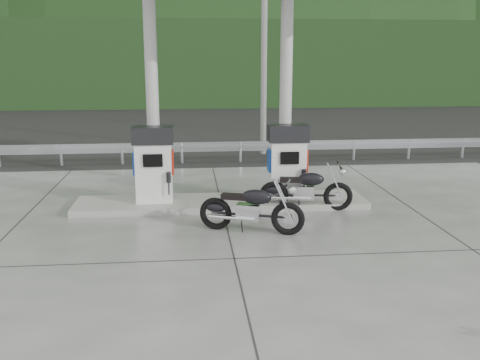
{
  "coord_description": "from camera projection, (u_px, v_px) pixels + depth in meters",
  "views": [
    {
      "loc": [
        -0.78,
        -9.99,
        3.57
      ],
      "look_at": [
        0.3,
        1.0,
        1.0
      ],
      "focal_mm": 40.0,
      "sensor_mm": 36.0,
      "label": 1
    }
  ],
  "objects": [
    {
      "name": "ground",
      "position": [
        230.0,
        241.0,
        10.57
      ],
      "size": [
        160.0,
        160.0,
        0.0
      ],
      "primitive_type": "plane",
      "color": "black",
      "rests_on": "ground"
    },
    {
      "name": "forecourt_apron",
      "position": [
        230.0,
        240.0,
        10.56
      ],
      "size": [
        18.0,
        14.0,
        0.02
      ],
      "primitive_type": "cube",
      "color": "slate",
      "rests_on": "ground"
    },
    {
      "name": "pump_island",
      "position": [
        222.0,
        203.0,
        12.97
      ],
      "size": [
        7.0,
        1.4,
        0.15
      ],
      "primitive_type": "cube",
      "color": "gray",
      "rests_on": "forecourt_apron"
    },
    {
      "name": "gas_pump_left",
      "position": [
        154.0,
        165.0,
        12.59
      ],
      "size": [
        0.95,
        0.55,
        1.8
      ],
      "primitive_type": null,
      "color": "white",
      "rests_on": "pump_island"
    },
    {
      "name": "gas_pump_right",
      "position": [
        287.0,
        162.0,
        12.9
      ],
      "size": [
        0.95,
        0.55,
        1.8
      ],
      "primitive_type": null,
      "color": "white",
      "rests_on": "pump_island"
    },
    {
      "name": "canopy_column_left",
      "position": [
        152.0,
        95.0,
        12.62
      ],
      "size": [
        0.3,
        0.3,
        5.0
      ],
      "primitive_type": "cylinder",
      "color": "silver",
      "rests_on": "pump_island"
    },
    {
      "name": "canopy_column_right",
      "position": [
        286.0,
        94.0,
        12.92
      ],
      "size": [
        0.3,
        0.3,
        5.0
      ],
      "primitive_type": "cylinder",
      "color": "silver",
      "rests_on": "pump_island"
    },
    {
      "name": "guardrail",
      "position": [
        211.0,
        142.0,
        18.16
      ],
      "size": [
        26.0,
        0.16,
        1.42
      ],
      "primitive_type": null,
      "color": "#9FA2A7",
      "rests_on": "ground"
    },
    {
      "name": "road",
      "position": [
        207.0,
        146.0,
        21.71
      ],
      "size": [
        60.0,
        7.0,
        0.01
      ],
      "primitive_type": "cube",
      "color": "black",
      "rests_on": "ground"
    },
    {
      "name": "utility_pole_b",
      "position": [
        264.0,
        43.0,
        19.06
      ],
      "size": [
        0.22,
        0.22,
        8.0
      ],
      "primitive_type": "cylinder",
      "color": "gray",
      "rests_on": "ground"
    },
    {
      "name": "tree_band",
      "position": [
        197.0,
        64.0,
        38.96
      ],
      "size": [
        80.0,
        6.0,
        6.0
      ],
      "primitive_type": "cube",
      "color": "black",
      "rests_on": "ground"
    },
    {
      "name": "forested_hills",
      "position": [
        193.0,
        84.0,
        68.72
      ],
      "size": [
        100.0,
        40.0,
        140.0
      ],
      "primitive_type": null,
      "color": "black",
      "rests_on": "ground"
    },
    {
      "name": "motorcycle_left",
      "position": [
        306.0,
        190.0,
        12.54
      ],
      "size": [
        2.12,
        0.97,
        0.97
      ],
      "primitive_type": null,
      "rotation": [
        0.0,
        0.0,
        -0.17
      ],
      "color": "black",
      "rests_on": "forecourt_apron"
    },
    {
      "name": "motorcycle_right",
      "position": [
        251.0,
        209.0,
        10.95
      ],
      "size": [
        2.16,
        1.3,
        0.98
      ],
      "primitive_type": null,
      "rotation": [
        0.0,
        0.0,
        -0.34
      ],
      "color": "black",
      "rests_on": "forecourt_apron"
    }
  ]
}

